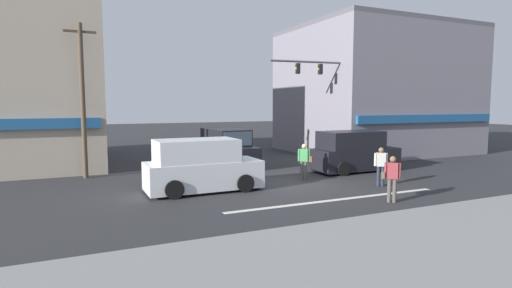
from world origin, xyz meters
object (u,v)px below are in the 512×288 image
Objects in this scene: van_approaching_near at (201,167)px; pedestrian_foreground_with_bag at (392,176)px; utility_pole_near_left at (83,99)px; van_waiting_far at (227,149)px; pedestrian_far_side at (381,164)px; street_tree at (336,97)px; pedestrian_mid_crossing at (304,159)px; van_parked_curbside at (354,152)px; traffic_light_mast at (331,93)px.

van_approaching_near is 2.76× the size of pedestrian_foreground_with_bag.
van_approaching_near is 7.28m from pedestrian_foreground_with_bag.
van_waiting_far is at bearing 5.45° from utility_pole_near_left.
van_waiting_far is (7.42, 0.71, -2.76)m from utility_pole_near_left.
pedestrian_far_side is at bearing -16.79° from van_approaching_near.
street_tree is 10.06m from pedestrian_mid_crossing.
van_waiting_far is 8.94m from pedestrian_far_side.
street_tree is 3.44× the size of pedestrian_far_side.
van_waiting_far is 2.83× the size of pedestrian_mid_crossing.
utility_pole_near_left reaches higher than pedestrian_foreground_with_bag.
street_tree is at bearing 31.80° from van_approaching_near.
van_parked_curbside is at bearing -16.00° from utility_pole_near_left.
traffic_light_mast is (13.55, -0.51, 0.41)m from utility_pole_near_left.
utility_pole_near_left is 1.57× the size of van_parked_curbside.
pedestrian_mid_crossing is (1.84, -5.36, -0.05)m from van_waiting_far.
van_waiting_far is at bearing 60.78° from van_approaching_near.
van_parked_curbside is 3.83m from pedestrian_far_side.
street_tree is at bearing 7.94° from utility_pole_near_left.
pedestrian_mid_crossing is (-6.68, -6.88, -3.03)m from street_tree.
pedestrian_mid_crossing is at bearing -164.84° from van_parked_curbside.
street_tree is 13.70m from pedestrian_foreground_with_bag.
van_parked_curbside is at bearing 9.05° from van_approaching_near.
utility_pole_near_left is 1.57× the size of van_approaching_near.
van_parked_curbside is 2.76× the size of pedestrian_foreground_with_bag.
pedestrian_far_side is at bearing -63.00° from van_waiting_far.
van_parked_curbside is 2.76× the size of pedestrian_far_side.
van_waiting_far reaches higher than pedestrian_foreground_with_bag.
utility_pole_near_left reaches higher than van_approaching_near.
van_approaching_near is (-9.36, -4.55, -3.17)m from traffic_light_mast.
van_parked_curbside is 2.76× the size of pedestrian_mid_crossing.
van_waiting_far is at bearing -169.92° from street_tree.
street_tree is 10.91m from pedestrian_far_side.
pedestrian_far_side is at bearing -115.21° from street_tree.
pedestrian_foreground_with_bag is at bearing -39.19° from van_approaching_near.
pedestrian_foreground_with_bag is (5.64, -4.60, -0.05)m from van_approaching_near.
utility_pole_near_left is 1.53× the size of van_waiting_far.
van_waiting_far is (-5.43, 4.39, 0.00)m from van_parked_curbside.
van_approaching_near reaches higher than pedestrian_foreground_with_bag.
utility_pole_near_left is 7.95m from van_waiting_far.
traffic_light_mast is 7.76m from pedestrian_far_side.
utility_pole_near_left is 1.17× the size of traffic_light_mast.
van_waiting_far is 2.83× the size of pedestrian_far_side.
traffic_light_mast is 10.39m from pedestrian_foreground_with_bag.
utility_pole_near_left is 10.74m from pedestrian_mid_crossing.
traffic_light_mast reaches higher than pedestrian_far_side.
utility_pole_near_left is at bearing 129.62° from van_approaching_near.
utility_pole_near_left reaches higher than traffic_light_mast.
traffic_light_mast is 4.54m from van_parked_curbside.
pedestrian_foreground_with_bag is at bearing -83.50° from pedestrian_mid_crossing.
street_tree reaches higher than van_waiting_far.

